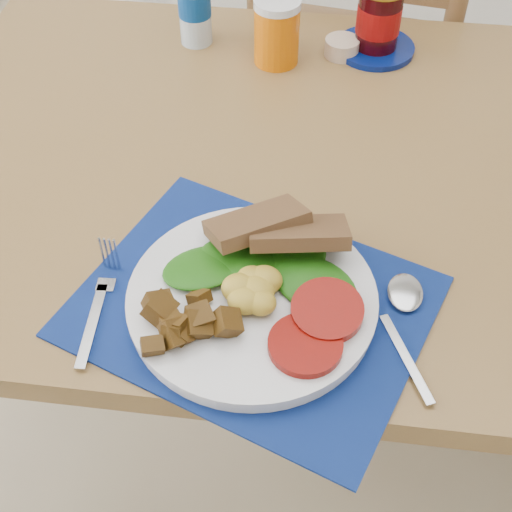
# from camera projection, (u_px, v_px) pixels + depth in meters

# --- Properties ---
(ground) EXTENTS (4.00, 4.00, 0.00)m
(ground) POSITION_uv_depth(u_px,v_px,m) (309.00, 491.00, 1.53)
(ground) COLOR tan
(ground) RESTS_ON ground
(table) EXTENTS (1.40, 0.90, 0.75)m
(table) POSITION_uv_depth(u_px,v_px,m) (340.00, 201.00, 1.17)
(table) COLOR brown
(table) RESTS_ON ground
(chair_far) EXTENTS (0.53, 0.51, 1.26)m
(chair_far) POSITION_uv_depth(u_px,v_px,m) (358.00, 26.00, 1.62)
(chair_far) COLOR brown
(chair_far) RESTS_ON ground
(placemat) EXTENTS (0.52, 0.47, 0.00)m
(placemat) POSITION_uv_depth(u_px,v_px,m) (252.00, 306.00, 0.91)
(placemat) COLOR black
(placemat) RESTS_ON table
(breakfast_plate) EXTENTS (0.31, 0.31, 0.08)m
(breakfast_plate) POSITION_uv_depth(u_px,v_px,m) (247.00, 297.00, 0.89)
(breakfast_plate) COLOR silver
(breakfast_plate) RESTS_ON placemat
(fork) EXTENTS (0.03, 0.19, 0.00)m
(fork) POSITION_uv_depth(u_px,v_px,m) (101.00, 299.00, 0.92)
(fork) COLOR #B2B5BA
(fork) RESTS_ON placemat
(spoon) EXTENTS (0.07, 0.20, 0.01)m
(spoon) POSITION_uv_depth(u_px,v_px,m) (405.00, 311.00, 0.90)
(spoon) COLOR #B2B5BA
(spoon) RESTS_ON placemat
(juice_glass) EXTENTS (0.08, 0.08, 0.11)m
(juice_glass) POSITION_uv_depth(u_px,v_px,m) (277.00, 33.00, 1.26)
(juice_glass) COLOR #D26105
(juice_glass) RESTS_ON table
(ramekin) EXTENTS (0.06, 0.06, 0.03)m
(ramekin) POSITION_uv_depth(u_px,v_px,m) (342.00, 47.00, 1.30)
(ramekin) COLOR #CDB197
(ramekin) RESTS_ON table
(jam_on_saucer) EXTENTS (0.15, 0.15, 0.13)m
(jam_on_saucer) POSITION_uv_depth(u_px,v_px,m) (378.00, 22.00, 1.28)
(jam_on_saucer) COLOR #05155A
(jam_on_saucer) RESTS_ON table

